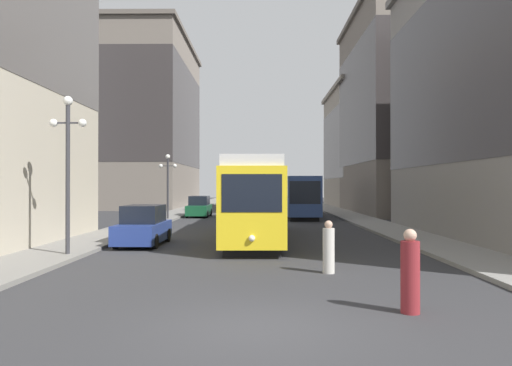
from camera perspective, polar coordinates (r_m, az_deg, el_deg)
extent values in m
plane|color=#303033|center=(9.52, -0.15, -16.89)|extent=(200.00, 200.00, 0.00)
cube|color=gray|center=(49.85, -8.76, -3.36)|extent=(2.77, 120.00, 0.15)
cube|color=gray|center=(49.81, 9.62, -3.36)|extent=(2.77, 120.00, 0.15)
cube|color=black|center=(24.46, -0.40, -6.28)|extent=(2.36, 12.81, 0.35)
cube|color=yellow|center=(24.34, -0.40, -2.24)|extent=(2.77, 13.92, 3.10)
cube|color=black|center=(24.33, -0.40, -0.60)|extent=(2.79, 13.37, 1.08)
cube|color=silver|center=(24.35, -0.40, 1.93)|extent=(2.56, 13.64, 0.44)
cube|color=black|center=(17.40, -0.50, -1.22)|extent=(2.21, 0.11, 1.40)
sphere|color=#F2EACC|center=(17.44, -0.50, -6.63)|extent=(0.24, 0.24, 0.24)
cube|color=black|center=(41.43, 5.19, -3.84)|extent=(2.23, 10.56, 0.35)
cube|color=#334C8C|center=(41.36, 5.19, -1.45)|extent=(2.62, 11.48, 3.10)
cube|color=black|center=(41.35, 5.19, -0.70)|extent=(2.64, 11.02, 1.30)
cube|color=black|center=(35.66, 5.88, -1.13)|extent=(2.30, 0.09, 1.71)
cylinder|color=black|center=(40.76, -8.26, -3.69)|extent=(0.18, 0.64, 0.64)
cylinder|color=black|center=(43.57, -7.67, -3.47)|extent=(0.18, 0.64, 0.64)
cylinder|color=black|center=(40.52, -5.87, -3.71)|extent=(0.18, 0.64, 0.64)
cylinder|color=black|center=(43.35, -5.43, -3.49)|extent=(0.18, 0.64, 0.64)
cube|color=#14512D|center=(42.03, -6.80, -3.21)|extent=(1.82, 4.60, 0.84)
cube|color=black|center=(42.11, -6.78, -2.08)|extent=(1.60, 2.53, 0.80)
cylinder|color=black|center=(21.51, -16.43, -6.70)|extent=(0.19, 0.64, 0.64)
cylinder|color=black|center=(24.00, -14.54, -6.04)|extent=(0.19, 0.64, 0.64)
cylinder|color=black|center=(21.06, -11.96, -6.85)|extent=(0.19, 0.64, 0.64)
cylinder|color=black|center=(23.60, -10.51, -6.14)|extent=(0.19, 0.64, 0.64)
cube|color=navy|center=(22.50, -13.33, -5.71)|extent=(1.84, 4.24, 0.84)
cube|color=black|center=(22.54, -13.26, -3.61)|extent=(1.61, 2.34, 0.80)
cylinder|color=maroon|center=(10.85, 17.94, -10.65)|extent=(0.40, 0.40, 1.53)
sphere|color=tan|center=(10.72, 17.94, -5.97)|extent=(0.27, 0.27, 0.27)
cylinder|color=beige|center=(15.08, 8.67, -8.00)|extent=(0.37, 0.37, 1.40)
sphere|color=tan|center=(14.99, 8.67, -4.93)|extent=(0.25, 0.25, 0.25)
cylinder|color=#333338|center=(19.31, -21.57, 0.41)|extent=(0.16, 0.16, 5.61)
sphere|color=white|center=(19.57, -21.56, 9.12)|extent=(0.36, 0.36, 0.36)
sphere|color=white|center=(19.66, -23.06, 6.62)|extent=(0.31, 0.31, 0.31)
sphere|color=white|center=(19.25, -20.03, 6.76)|extent=(0.31, 0.31, 0.31)
cube|color=#333338|center=(19.45, -21.56, 6.69)|extent=(1.10, 0.06, 0.06)
cylinder|color=#333338|center=(37.92, -10.50, -0.66)|extent=(0.16, 0.16, 4.68)
sphere|color=white|center=(37.99, -10.50, 3.11)|extent=(0.36, 0.36, 0.36)
sphere|color=white|center=(38.06, -11.31, 2.02)|extent=(0.31, 0.31, 0.31)
sphere|color=white|center=(37.85, -9.68, 2.03)|extent=(0.31, 0.31, 0.31)
cube|color=#333338|center=(37.95, -10.50, 2.02)|extent=(1.10, 0.06, 0.06)
cube|color=slate|center=(64.27, -12.57, 6.69)|extent=(10.11, 22.36, 21.12)
cube|color=#3D3838|center=(64.41, -12.57, 7.63)|extent=(10.15, 22.40, 12.67)
cube|color=#685F56|center=(66.47, -12.56, 15.98)|extent=(10.71, 22.96, 0.50)
cube|color=slate|center=(49.91, 19.11, 7.66)|extent=(13.04, 17.57, 19.26)
cube|color=#3D3838|center=(50.05, 19.10, 8.75)|extent=(13.08, 17.61, 11.55)
cube|color=#685F56|center=(52.20, 19.08, 18.46)|extent=(13.64, 18.17, 0.50)
cube|color=#A89E8E|center=(63.35, 14.49, 3.83)|extent=(12.00, 16.40, 14.60)
cube|color=#544F4E|center=(63.41, 14.49, 4.49)|extent=(12.04, 16.44, 8.76)
cube|color=gray|center=(64.34, 14.48, 10.55)|extent=(12.60, 17.00, 0.50)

